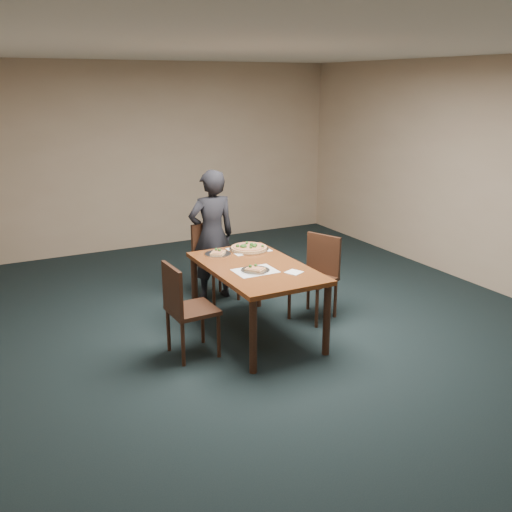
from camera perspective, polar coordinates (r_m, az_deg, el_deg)
name	(u,v)px	position (r m, az deg, el deg)	size (l,w,h in m)	color
ground	(286,339)	(5.85, 3.03, -8.25)	(8.00, 8.00, 0.00)	black
room_shell	(289,167)	(5.34, 3.32, 8.87)	(8.00, 8.00, 8.00)	tan
dining_table	(256,274)	(5.68, 0.00, -1.85)	(0.90, 1.50, 0.75)	#5A2A12
chair_far	(213,257)	(6.76, -4.37, -0.06)	(0.50, 0.50, 0.91)	black
chair_left	(184,305)	(5.34, -7.16, -4.89)	(0.44, 0.44, 0.91)	black
chair_right	(317,272)	(6.24, 6.14, -1.59)	(0.55, 0.55, 0.91)	black
diner	(212,235)	(6.69, -4.43, 2.06)	(0.56, 0.37, 1.55)	black
placemat_main	(249,250)	(6.18, -0.71, 0.64)	(0.42, 0.32, 0.00)	white
placemat_near	(255,271)	(5.49, -0.07, -1.50)	(0.40, 0.30, 0.00)	white
pizza_pan	(249,248)	(6.17, -0.71, 0.83)	(0.43, 0.43, 0.08)	silver
slice_plate_near	(255,270)	(5.49, -0.09, -1.37)	(0.28, 0.28, 0.06)	silver
slice_plate_far	(218,253)	(6.03, -3.83, 0.28)	(0.28, 0.28, 0.06)	silver
napkin	(294,272)	(5.46, 3.81, -1.64)	(0.14, 0.14, 0.01)	white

